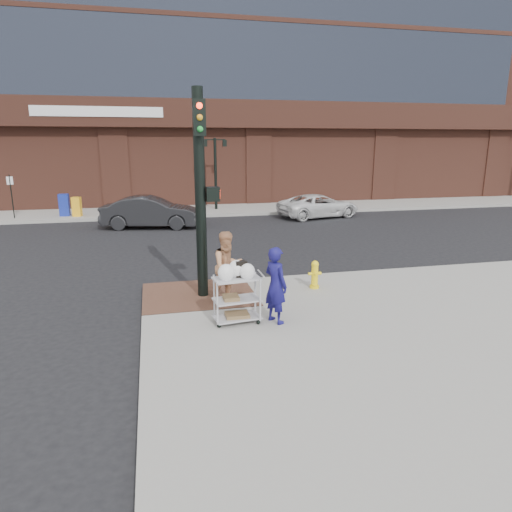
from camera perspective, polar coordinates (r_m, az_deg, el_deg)
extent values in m
plane|color=black|center=(11.03, -3.52, -6.78)|extent=(220.00, 220.00, 0.00)
cube|color=gray|center=(44.65, 5.64, 9.05)|extent=(65.00, 36.00, 0.15)
cube|color=brown|center=(11.74, -7.16, -4.74)|extent=(2.80, 2.40, 0.01)
cube|color=brown|center=(42.95, -4.15, 27.80)|extent=(42.00, 26.00, 28.00)
cube|color=slate|center=(63.89, 29.17, 16.92)|extent=(14.00, 20.00, 18.00)
cylinder|color=black|center=(26.49, -5.08, 10.17)|extent=(0.16, 0.16, 4.00)
cube|color=black|center=(26.43, -5.17, 14.28)|extent=(1.20, 0.06, 0.06)
cube|color=black|center=(26.36, -6.38, 13.82)|extent=(0.22, 0.22, 0.35)
cube|color=black|center=(26.51, -3.95, 13.87)|extent=(0.22, 0.22, 0.35)
cylinder|color=black|center=(26.23, -28.22, 6.56)|extent=(0.05, 0.05, 2.20)
cylinder|color=black|center=(11.11, -6.98, 7.40)|extent=(0.26, 0.26, 5.00)
cube|color=black|center=(11.14, -5.44, 7.72)|extent=(0.32, 0.28, 0.34)
cube|color=#FF260C|center=(11.16, -4.62, 7.75)|extent=(0.02, 0.18, 0.22)
cube|color=black|center=(10.77, -7.11, 16.79)|extent=(0.28, 0.18, 0.80)
imported|color=#141158|center=(9.67, 2.48, -3.65)|extent=(0.63, 0.72, 1.66)
imported|color=tan|center=(10.94, -3.54, -1.38)|extent=(1.01, 0.90, 1.72)
imported|color=black|center=(21.95, -13.03, 5.36)|extent=(4.69, 2.37, 1.48)
imported|color=silver|center=(24.71, 7.84, 6.23)|extent=(4.76, 2.97, 1.23)
cube|color=#ABABB0|center=(9.59, -2.42, -2.84)|extent=(1.03, 0.66, 0.03)
cube|color=#ABABB0|center=(9.74, -2.40, -5.45)|extent=(1.03, 0.66, 0.03)
cube|color=#ABABB0|center=(9.88, -2.37, -7.64)|extent=(1.03, 0.66, 0.03)
cube|color=black|center=(9.61, -1.86, -1.72)|extent=(0.24, 0.15, 0.35)
cube|color=brown|center=(9.70, -3.15, -5.21)|extent=(0.32, 0.37, 0.09)
cube|color=brown|center=(9.86, -2.37, -7.35)|extent=(0.50, 0.39, 0.08)
cylinder|color=yellow|center=(12.24, 7.30, -3.82)|extent=(0.25, 0.25, 0.07)
cylinder|color=yellow|center=(12.14, 7.35, -2.39)|extent=(0.18, 0.18, 0.55)
sphere|color=yellow|center=(12.06, 7.39, -1.02)|extent=(0.19, 0.19, 0.19)
cylinder|color=yellow|center=(12.13, 7.35, -2.19)|extent=(0.35, 0.08, 0.08)
cube|color=yellow|center=(25.63, -21.49, 5.75)|extent=(0.48, 0.44, 1.00)
cube|color=#172999|center=(26.00, -22.84, 5.90)|extent=(0.49, 0.44, 1.15)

